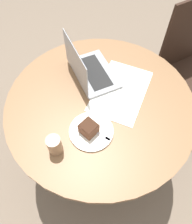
# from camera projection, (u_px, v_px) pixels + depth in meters

# --- Properties ---
(ground_plane) EXTENTS (12.00, 12.00, 0.00)m
(ground_plane) POSITION_uv_depth(u_px,v_px,m) (99.00, 152.00, 1.79)
(ground_plane) COLOR #6B5B4C
(dining_table) EXTENTS (1.04, 1.04, 0.71)m
(dining_table) POSITION_uv_depth(u_px,v_px,m) (100.00, 117.00, 1.32)
(dining_table) COLOR brown
(dining_table) RESTS_ON ground_plane
(chair) EXTENTS (0.59, 0.59, 0.99)m
(chair) POSITION_uv_depth(u_px,v_px,m) (187.00, 69.00, 1.60)
(chair) COLOR black
(chair) RESTS_ON ground_plane
(paper_document) EXTENTS (0.43, 0.30, 0.00)m
(paper_document) POSITION_uv_depth(u_px,v_px,m) (121.00, 91.00, 1.22)
(paper_document) COLOR white
(paper_document) RESTS_ON dining_table
(plate) EXTENTS (0.22, 0.22, 0.01)m
(plate) POSITION_uv_depth(u_px,v_px,m) (91.00, 131.00, 1.08)
(plate) COLOR silver
(plate) RESTS_ON dining_table
(cake_slice) EXTENTS (0.10, 0.10, 0.06)m
(cake_slice) POSITION_uv_depth(u_px,v_px,m) (88.00, 128.00, 1.05)
(cake_slice) COLOR brown
(cake_slice) RESTS_ON plate
(fork) EXTENTS (0.07, 0.17, 0.00)m
(fork) POSITION_uv_depth(u_px,v_px,m) (98.00, 133.00, 1.07)
(fork) COLOR silver
(fork) RESTS_ON plate
(coffee_glass) EXTENTS (0.07, 0.07, 0.10)m
(coffee_glass) POSITION_uv_depth(u_px,v_px,m) (55.00, 145.00, 0.99)
(coffee_glass) COLOR #997556
(coffee_glass) RESTS_ON dining_table
(laptop) EXTENTS (0.39, 0.38, 0.24)m
(laptop) POSITION_uv_depth(u_px,v_px,m) (89.00, 70.00, 1.25)
(laptop) COLOR gray
(laptop) RESTS_ON dining_table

